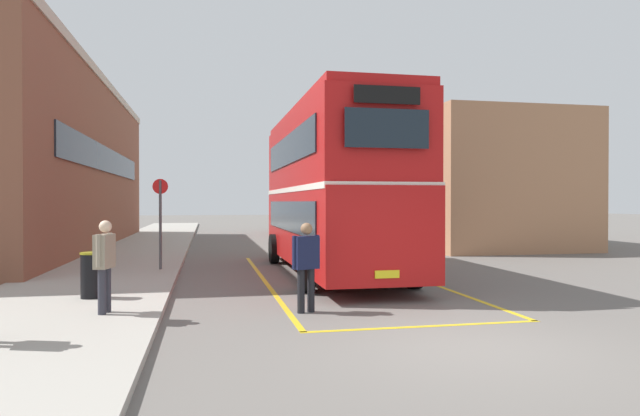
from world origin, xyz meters
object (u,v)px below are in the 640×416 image
(double_decker_bus, at_px, (332,188))
(single_deck_bus, at_px, (306,209))
(pedestrian_boarding, at_px, (306,261))
(litter_bin, at_px, (91,275))
(bus_stop_sign, at_px, (160,215))
(pedestrian_waiting_near, at_px, (104,260))

(double_decker_bus, height_order, single_deck_bus, double_decker_bus)
(pedestrian_boarding, height_order, litter_bin, pedestrian_boarding)
(litter_bin, bearing_deg, pedestrian_boarding, -21.67)
(litter_bin, relative_size, bus_stop_sign, 0.35)
(single_deck_bus, height_order, litter_bin, single_deck_bus)
(single_deck_bus, bearing_deg, pedestrian_boarding, -100.11)
(single_deck_bus, bearing_deg, double_decker_bus, -97.97)
(double_decker_bus, distance_m, bus_stop_sign, 5.06)
(pedestrian_boarding, bearing_deg, double_decker_bus, 72.35)
(pedestrian_boarding, relative_size, pedestrian_waiting_near, 1.04)
(double_decker_bus, xyz_separation_m, litter_bin, (-5.91, -3.79, -1.90))
(double_decker_bus, xyz_separation_m, single_deck_bus, (2.77, 19.83, -0.87))
(bus_stop_sign, bearing_deg, double_decker_bus, -10.77)
(bus_stop_sign, bearing_deg, pedestrian_waiting_near, -93.91)
(pedestrian_waiting_near, bearing_deg, pedestrian_boarding, 0.77)
(double_decker_bus, distance_m, litter_bin, 7.27)
(single_deck_bus, bearing_deg, litter_bin, -110.18)
(double_decker_bus, height_order, pedestrian_waiting_near, double_decker_bus)
(pedestrian_waiting_near, relative_size, litter_bin, 1.75)
(pedestrian_boarding, height_order, bus_stop_sign, bus_stop_sign)
(pedestrian_waiting_near, height_order, litter_bin, pedestrian_waiting_near)
(pedestrian_boarding, distance_m, pedestrian_waiting_near, 3.62)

